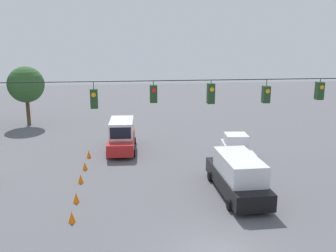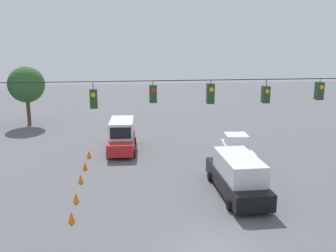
{
  "view_description": "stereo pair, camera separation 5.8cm",
  "coord_description": "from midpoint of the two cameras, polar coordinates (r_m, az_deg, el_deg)",
  "views": [
    {
      "loc": [
        4.09,
        15.01,
        9.69
      ],
      "look_at": [
        0.86,
        -11.03,
        3.65
      ],
      "focal_mm": 40.0,
      "sensor_mm": 36.0,
      "label": 1
    },
    {
      "loc": [
        4.04,
        15.02,
        9.69
      ],
      "look_at": [
        0.86,
        -11.03,
        3.65
      ],
      "focal_mm": 40.0,
      "sensor_mm": 36.0,
      "label": 2
    }
  ],
  "objects": [
    {
      "name": "traffic_cone_third",
      "position": [
        26.88,
        -13.23,
        -7.81
      ],
      "size": [
        0.41,
        0.41,
        0.62
      ],
      "primitive_type": "cone",
      "color": "orange",
      "rests_on": "ground_plane"
    },
    {
      "name": "traffic_cone_nearest",
      "position": [
        21.55,
        -14.53,
        -13.27
      ],
      "size": [
        0.41,
        0.41,
        0.62
      ],
      "primitive_type": "cone",
      "color": "orange",
      "rests_on": "ground_plane"
    },
    {
      "name": "overhead_signal_span",
      "position": [
        17.79,
        6.28,
        -0.39
      ],
      "size": [
        23.91,
        0.38,
        8.58
      ],
      "color": "#939399",
      "rests_on": "ground_plane"
    },
    {
      "name": "traffic_cone_fifth",
      "position": [
        32.26,
        -12.04,
        -4.22
      ],
      "size": [
        0.41,
        0.41,
        0.62
      ],
      "primitive_type": "cone",
      "color": "orange",
      "rests_on": "ground_plane"
    },
    {
      "name": "box_truck_red_withflow_far",
      "position": [
        33.74,
        -7.11,
        -1.43
      ],
      "size": [
        2.69,
        6.5,
        2.74
      ],
      "color": "red",
      "rests_on": "ground_plane"
    },
    {
      "name": "traffic_cone_fourth",
      "position": [
        29.42,
        -12.6,
        -5.94
      ],
      "size": [
        0.41,
        0.41,
        0.62
      ],
      "primitive_type": "cone",
      "color": "orange",
      "rests_on": "ground_plane"
    },
    {
      "name": "pickup_truck_white_oncoming_far",
      "position": [
        31.16,
        10.41,
        -3.49
      ],
      "size": [
        2.53,
        5.2,
        2.12
      ],
      "color": "silver",
      "rests_on": "ground_plane"
    },
    {
      "name": "traffic_cone_second",
      "position": [
        23.89,
        -13.89,
        -10.55
      ],
      "size": [
        0.41,
        0.41,
        0.62
      ],
      "primitive_type": "cone",
      "color": "orange",
      "rests_on": "ground_plane"
    },
    {
      "name": "box_truck_black_crossing_near",
      "position": [
        24.41,
        10.48,
        -7.34
      ],
      "size": [
        2.59,
        7.3,
        2.62
      ],
      "color": "black",
      "rests_on": "ground_plane"
    },
    {
      "name": "tree_horizon_right",
      "position": [
        45.96,
        -20.87,
        5.9
      ],
      "size": [
        4.13,
        4.13,
        6.8
      ],
      "color": "#4C3823",
      "rests_on": "ground_plane"
    }
  ]
}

